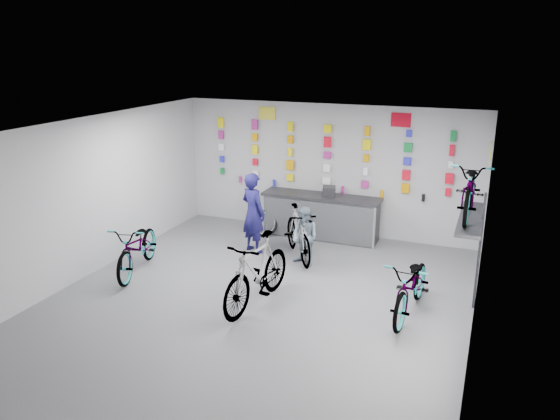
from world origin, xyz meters
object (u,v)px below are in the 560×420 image
at_px(bike_center, 257,272).
at_px(clerk, 253,213).
at_px(counter, 321,217).
at_px(bike_right, 412,286).
at_px(bike_service, 298,233).
at_px(customer, 305,237).
at_px(bike_left, 138,247).

bearing_deg(bike_center, clerk, 122.93).
distance_m(counter, bike_center, 3.64).
height_order(counter, clerk, clerk).
bearing_deg(clerk, bike_right, 179.48).
bearing_deg(bike_right, bike_center, -160.98).
distance_m(bike_center, bike_service, 2.27).
xyz_separation_m(bike_center, bike_service, (-0.09, 2.26, -0.07)).
height_order(bike_service, customer, customer).
distance_m(bike_right, bike_service, 3.05).
height_order(bike_right, customer, customer).
height_order(bike_center, customer, bike_center).
distance_m(bike_center, customer, 1.95).
xyz_separation_m(bike_right, clerk, (-3.58, 1.64, 0.36)).
xyz_separation_m(bike_center, clerk, (-1.10, 2.27, 0.25)).
bearing_deg(counter, bike_service, -91.69).
bearing_deg(customer, bike_left, -127.18).
bearing_deg(bike_right, counter, 134.87).
height_order(bike_left, bike_service, bike_service).
bearing_deg(counter, bike_right, -50.06).
bearing_deg(bike_left, counter, 34.82).
bearing_deg(bike_right, bike_left, -172.88).
bearing_deg(bike_right, customer, 155.27).
xyz_separation_m(bike_right, bike_service, (-2.57, 1.64, 0.04)).
xyz_separation_m(bike_left, bike_center, (2.72, -0.42, 0.10)).
xyz_separation_m(bike_service, clerk, (-1.02, 0.00, 0.32)).
relative_size(counter, bike_left, 1.39).
bearing_deg(clerk, customer, -170.31).
relative_size(bike_center, clerk, 1.18).
bearing_deg(clerk, bike_service, -155.98).
xyz_separation_m(bike_right, customer, (-2.31, 1.32, 0.10)).
distance_m(bike_left, customer, 3.26).
xyz_separation_m(bike_center, customer, (0.17, 1.94, -0.00)).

